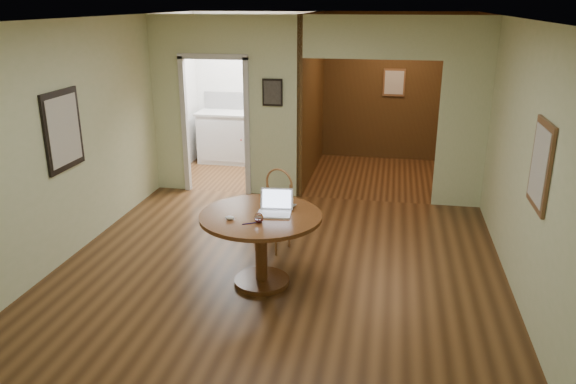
% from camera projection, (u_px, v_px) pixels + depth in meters
% --- Properties ---
extents(floor, '(5.00, 5.00, 0.00)m').
position_uv_depth(floor, '(279.00, 269.00, 6.36)').
color(floor, '#402612').
rests_on(floor, ground).
extents(room_shell, '(5.20, 7.50, 5.00)m').
position_uv_depth(room_shell, '(289.00, 106.00, 8.90)').
color(room_shell, white).
rests_on(room_shell, ground).
extents(dining_table, '(1.27, 1.27, 0.80)m').
position_uv_depth(dining_table, '(261.00, 233.00, 5.85)').
color(dining_table, brown).
rests_on(dining_table, ground).
extents(chair, '(0.54, 0.54, 0.98)m').
position_uv_depth(chair, '(275.00, 205.00, 6.77)').
color(chair, '#995736').
rests_on(chair, ground).
extents(open_laptop, '(0.36, 0.32, 0.24)m').
position_uv_depth(open_laptop, '(275.00, 207.00, 5.81)').
color(open_laptop, silver).
rests_on(open_laptop, dining_table).
extents(closed_laptop, '(0.41, 0.32, 0.03)m').
position_uv_depth(closed_laptop, '(276.00, 207.00, 5.96)').
color(closed_laptop, '#ADADB2').
rests_on(closed_laptop, dining_table).
extents(mouse, '(0.10, 0.06, 0.04)m').
position_uv_depth(mouse, '(230.00, 218.00, 5.63)').
color(mouse, silver).
rests_on(mouse, dining_table).
extents(wine_glass, '(0.09, 0.09, 0.10)m').
position_uv_depth(wine_glass, '(259.00, 218.00, 5.55)').
color(wine_glass, white).
rests_on(wine_glass, dining_table).
extents(pen, '(0.12, 0.08, 0.01)m').
position_uv_depth(pen, '(249.00, 223.00, 5.54)').
color(pen, '#0C0C56').
rests_on(pen, dining_table).
extents(kitchen_cabinet, '(2.06, 0.60, 0.94)m').
position_uv_depth(kitchen_cabinet, '(253.00, 138.00, 10.35)').
color(kitchen_cabinet, silver).
rests_on(kitchen_cabinet, ground).
extents(grocery_bag, '(0.33, 0.30, 0.27)m').
position_uv_depth(grocery_bag, '(275.00, 106.00, 10.08)').
color(grocery_bag, beige).
rests_on(grocery_bag, kitchen_cabinet).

